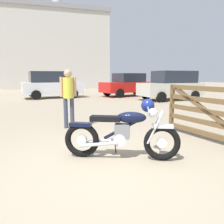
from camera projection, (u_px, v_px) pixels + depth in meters
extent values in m
plane|color=gray|center=(110.00, 166.00, 3.69)|extent=(80.00, 80.00, 0.00)
torus|color=black|center=(162.00, 143.00, 3.92)|extent=(0.62, 0.39, 0.64)
cylinder|color=silver|center=(162.00, 143.00, 3.92)|extent=(0.20, 0.15, 0.18)
torus|color=black|center=(82.00, 140.00, 4.09)|extent=(0.62, 0.39, 0.64)
cylinder|color=silver|center=(82.00, 140.00, 4.09)|extent=(0.20, 0.15, 0.18)
cube|color=silver|center=(163.00, 126.00, 3.87)|extent=(0.38, 0.28, 0.06)
cube|color=black|center=(80.00, 124.00, 4.05)|extent=(0.41, 0.30, 0.07)
cylinder|color=silver|center=(155.00, 126.00, 3.96)|extent=(0.27, 0.16, 0.58)
cylinder|color=silver|center=(155.00, 128.00, 3.81)|extent=(0.27, 0.16, 0.58)
sphere|color=silver|center=(153.00, 113.00, 3.85)|extent=(0.17, 0.17, 0.17)
cylinder|color=silver|center=(148.00, 109.00, 3.85)|extent=(0.31, 0.56, 0.03)
sphere|color=navy|center=(148.00, 106.00, 4.14)|extent=(0.25, 0.25, 0.25)
cylinder|color=black|center=(125.00, 127.00, 3.96)|extent=(0.70, 0.40, 0.47)
ellipsoid|color=black|center=(131.00, 117.00, 3.91)|extent=(0.56, 0.44, 0.20)
cube|color=black|center=(106.00, 119.00, 3.97)|extent=(0.57, 0.43, 0.09)
cube|color=slate|center=(122.00, 131.00, 3.97)|extent=(0.31, 0.28, 0.26)
cylinder|color=silver|center=(120.00, 139.00, 4.00)|extent=(0.29, 0.28, 0.22)
cylinder|color=silver|center=(100.00, 141.00, 4.16)|extent=(0.65, 0.38, 0.14)
cylinder|color=silver|center=(98.00, 144.00, 3.96)|extent=(0.65, 0.38, 0.14)
cylinder|color=black|center=(115.00, 147.00, 4.21)|extent=(0.13, 0.22, 0.33)
cube|color=brown|center=(172.00, 106.00, 6.13)|extent=(0.09, 0.11, 1.20)
cube|color=brown|center=(207.00, 134.00, 5.16)|extent=(0.39, 2.39, 0.11)
cube|color=brown|center=(208.00, 123.00, 5.12)|extent=(0.39, 2.39, 0.11)
cube|color=brown|center=(209.00, 112.00, 5.08)|extent=(0.39, 2.39, 0.11)
cube|color=brown|center=(210.00, 101.00, 5.04)|extent=(0.39, 2.39, 0.11)
cube|color=brown|center=(210.00, 89.00, 5.00)|extent=(0.39, 2.39, 0.11)
cube|color=brown|center=(209.00, 113.00, 5.08)|extent=(0.36, 2.19, 1.08)
cylinder|color=#383D51|center=(66.00, 113.00, 6.36)|extent=(0.12, 0.12, 0.86)
cylinder|color=#383D51|center=(72.00, 113.00, 6.42)|extent=(0.12, 0.12, 0.86)
cylinder|color=gold|center=(68.00, 88.00, 6.27)|extent=(0.30, 0.30, 0.58)
cylinder|color=tan|center=(61.00, 87.00, 6.21)|extent=(0.08, 0.08, 0.55)
cylinder|color=tan|center=(75.00, 87.00, 6.33)|extent=(0.08, 0.08, 0.55)
sphere|color=tan|center=(68.00, 73.00, 6.21)|extent=(0.22, 0.22, 0.22)
cylinder|color=black|center=(136.00, 91.00, 18.08)|extent=(0.65, 0.31, 0.62)
cylinder|color=black|center=(150.00, 92.00, 16.63)|extent=(0.65, 0.31, 0.62)
cylinder|color=black|center=(107.00, 92.00, 16.69)|extent=(0.65, 0.31, 0.62)
cylinder|color=black|center=(120.00, 93.00, 15.24)|extent=(0.65, 0.31, 0.62)
cube|color=red|center=(129.00, 87.00, 16.60)|extent=(4.45, 2.49, 0.72)
cube|color=#232833|center=(129.00, 78.00, 16.49)|extent=(2.26, 1.91, 0.64)
cylinder|color=black|center=(161.00, 97.00, 12.61)|extent=(0.60, 0.21, 0.60)
cylinder|color=black|center=(146.00, 95.00, 14.11)|extent=(0.60, 0.21, 0.60)
cylinder|color=black|center=(195.00, 96.00, 13.49)|extent=(0.60, 0.21, 0.60)
cylinder|color=black|center=(177.00, 94.00, 15.00)|extent=(0.60, 0.21, 0.60)
cube|color=beige|center=(170.00, 89.00, 13.74)|extent=(3.94, 1.74, 0.76)
cube|color=#232833|center=(174.00, 77.00, 13.72)|extent=(2.44, 1.58, 0.72)
cylinder|color=black|center=(68.00, 92.00, 16.43)|extent=(0.61, 0.24, 0.60)
cylinder|color=black|center=(74.00, 94.00, 14.97)|extent=(0.61, 0.24, 0.60)
cylinder|color=black|center=(33.00, 93.00, 15.41)|extent=(0.61, 0.24, 0.60)
cylinder|color=black|center=(36.00, 95.00, 13.95)|extent=(0.61, 0.24, 0.60)
cube|color=silver|center=(53.00, 88.00, 15.13)|extent=(4.03, 1.97, 0.76)
cube|color=#232833|center=(49.00, 77.00, 14.91)|extent=(2.52, 1.72, 0.72)
cube|color=beige|center=(11.00, 51.00, 27.09)|extent=(23.07, 9.41, 8.82)
cube|color=gray|center=(8.00, 11.00, 26.35)|extent=(23.38, 9.73, 0.50)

